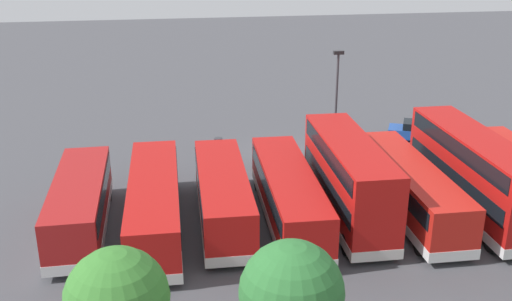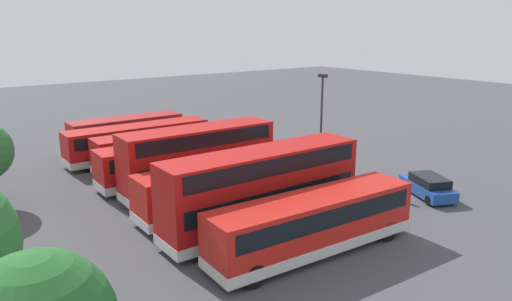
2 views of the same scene
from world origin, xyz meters
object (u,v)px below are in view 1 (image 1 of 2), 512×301
Objects in this scene: bus_single_deck_fifth at (289,194)px; waste_bin_yellow at (218,144)px; bus_double_decker_second at (473,171)px; lamp_post_tall at (336,96)px; car_hatchback_silver at (418,131)px; bus_double_decker_fourth at (348,178)px; bus_single_deck_third at (409,187)px; bus_single_deck_far_end at (80,203)px; bus_single_deck_sixth at (223,195)px; bus_single_deck_seventh at (154,203)px.

bus_single_deck_fifth reaches higher than waste_bin_yellow.
lamp_post_tall reaches higher than bus_double_decker_second.
car_hatchback_silver is 15.35m from waste_bin_yellow.
bus_double_decker_fourth is at bearing 51.49° from car_hatchback_silver.
bus_double_decker_second is 1.01× the size of bus_single_deck_fifth.
bus_double_decker_fourth is at bearing 0.55° from bus_single_deck_third.
bus_double_decker_second is 7.20m from bus_double_decker_fourth.
bus_single_deck_far_end is (21.58, -1.10, -0.83)m from bus_double_decker_second.
bus_single_deck_fifth is at bearing 42.46° from car_hatchback_silver.
bus_single_deck_sixth and bus_single_deck_seventh have the same top height.
bus_single_deck_seventh is at bearing 68.56° from waste_bin_yellow.
waste_bin_yellow is at bearing -77.20° from bus_single_deck_fifth.
car_hatchback_silver is (-2.21, -12.03, -1.75)m from bus_double_decker_second.
bus_double_decker_fourth is 0.98× the size of bus_single_deck_sixth.
bus_single_deck_sixth is 19.70m from car_hatchback_silver.
car_hatchback_silver is at bearing -155.31° from bus_single_deck_far_end.
lamp_post_tall is at bearing 160.76° from waste_bin_yellow.
bus_double_decker_second is at bearing 119.16° from lamp_post_tall.
bus_double_decker_second is 3.70m from bus_single_deck_third.
bus_single_deck_sixth is at bearing 178.59° from bus_single_deck_far_end.
bus_double_decker_second is 1.55× the size of lamp_post_tall.
waste_bin_yellow is (-0.88, -11.25, -1.15)m from bus_single_deck_sixth.
bus_double_decker_fourth is 3.39m from bus_single_deck_fifth.
bus_single_deck_sixth is (14.02, -0.91, -0.83)m from bus_double_decker_second.
lamp_post_tall is at bearing -120.20° from bus_single_deck_fifth.
bus_double_decker_second is at bearing 178.28° from bus_double_decker_fourth.
bus_single_deck_seventh is at bearing 29.99° from car_hatchback_silver.
bus_single_deck_far_end reaches higher than car_hatchback_silver.
bus_double_decker_fourth is 9.61m from lamp_post_tall.
bus_single_deck_third is (3.60, -0.25, -0.83)m from bus_double_decker_second.
bus_single_deck_seventh is 3.91m from bus_single_deck_far_end.
bus_single_deck_sixth is (10.43, -0.66, -0.00)m from bus_single_deck_third.
bus_single_deck_sixth is at bearing -7.80° from bus_single_deck_fifth.
bus_double_decker_second is 21.62m from bus_single_deck_far_end.
bus_single_deck_seventh and bus_single_deck_far_end have the same top height.
bus_single_deck_far_end is (14.38, -0.88, -0.83)m from bus_double_decker_fourth.
lamp_post_tall is (-12.46, -8.87, 2.85)m from bus_single_deck_seventh.
bus_double_decker_fourth is 1.38× the size of lamp_post_tall.
waste_bin_yellow is (13.14, -12.16, -1.97)m from bus_double_decker_second.
bus_single_deck_third is 6.88m from bus_single_deck_fifth.
bus_single_deck_fifth is at bearing -2.33° from bus_double_decker_second.
bus_double_decker_second is at bearing 177.67° from bus_single_deck_fifth.
bus_double_decker_second is 2.51× the size of car_hatchback_silver.
bus_single_deck_fifth is at bearing 176.54° from bus_single_deck_far_end.
lamp_post_tall is (-8.78, -8.50, 2.86)m from bus_single_deck_sixth.
bus_double_decker_second is at bearing 176.28° from bus_single_deck_sixth.
bus_single_deck_far_end is 2.16× the size of car_hatchback_silver.
bus_single_deck_far_end is 26.19m from car_hatchback_silver.
bus_single_deck_third is 1.55× the size of lamp_post_tall.
waste_bin_yellow is at bearing -63.53° from bus_double_decker_fourth.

